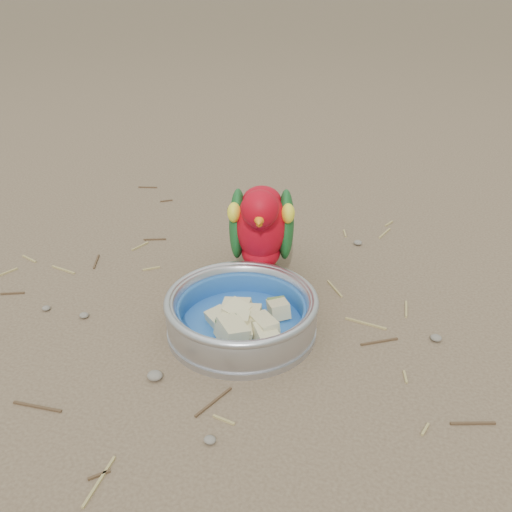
% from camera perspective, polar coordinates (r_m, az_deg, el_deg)
% --- Properties ---
extents(ground, '(60.00, 60.00, 0.00)m').
position_cam_1_polar(ground, '(0.91, -2.78, -5.69)').
color(ground, brown).
extents(food_bowl, '(0.22, 0.22, 0.02)m').
position_cam_1_polar(food_bowl, '(0.86, -1.43, -7.15)').
color(food_bowl, '#B2B2BA').
rests_on(food_bowl, ground).
extents(bowl_wall, '(0.22, 0.22, 0.04)m').
position_cam_1_polar(bowl_wall, '(0.84, -1.45, -5.49)').
color(bowl_wall, '#B2B2BA').
rests_on(bowl_wall, food_bowl).
extents(fruit_wedges, '(0.13, 0.13, 0.03)m').
position_cam_1_polar(fruit_wedges, '(0.85, -1.45, -5.88)').
color(fruit_wedges, beige).
rests_on(fruit_wedges, food_bowl).
extents(lory_parrot, '(0.17, 0.25, 0.18)m').
position_cam_1_polar(lory_parrot, '(0.94, 0.52, 2.19)').
color(lory_parrot, '#AB0513').
rests_on(lory_parrot, ground).
extents(ground_debris, '(0.90, 0.80, 0.01)m').
position_cam_1_polar(ground_debris, '(0.98, -1.18, -2.60)').
color(ground_debris, '#9D8A50').
rests_on(ground_debris, ground).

